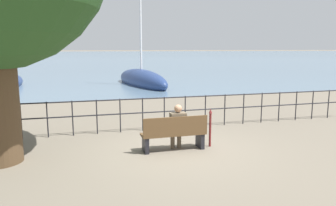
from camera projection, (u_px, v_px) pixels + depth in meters
ground_plane at (173, 150)px, 8.37m from camera, size 1000.00×1000.00×0.00m
harbor_water at (78, 54)px, 158.82m from camera, size 600.00×300.00×0.01m
park_bench at (174, 134)px, 8.24m from camera, size 1.65×0.45×0.90m
seated_person_left at (178, 125)px, 8.31m from camera, size 0.40×0.35×1.17m
promenade_railing at (154, 109)px, 10.30m from camera, size 14.79×0.04×1.05m
closed_umbrella at (210, 126)px, 8.57m from camera, size 0.09×0.09×1.01m
sailboat_1 at (141, 80)px, 23.12m from camera, size 2.98×8.25×8.08m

